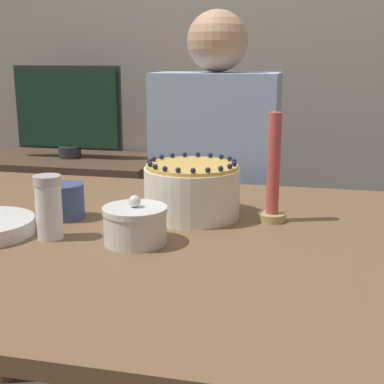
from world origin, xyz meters
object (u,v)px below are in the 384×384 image
cake (192,190)px  candle (273,179)px  tv_monitor (68,111)px  person_man_blue_shirt (215,223)px  sugar_bowl (135,225)px  sugar_shaker (49,207)px

cake → candle: candle is taller
cake → tv_monitor: tv_monitor is taller
cake → person_man_blue_shirt: size_ratio=0.18×
cake → person_man_blue_shirt: 0.60m
sugar_bowl → candle: size_ratio=0.52×
sugar_bowl → tv_monitor: size_ratio=0.26×
candle → person_man_blue_shirt: size_ratio=0.20×
sugar_bowl → tv_monitor: tv_monitor is taller
sugar_shaker → candle: bearing=27.2°
sugar_bowl → sugar_shaker: bearing=-176.2°
tv_monitor → cake: bearing=-51.7°
cake → sugar_bowl: size_ratio=1.72×
sugar_shaker → candle: 0.49m
candle → tv_monitor: 1.39m
cake → sugar_shaker: size_ratio=1.69×
sugar_shaker → sugar_bowl: bearing=3.8°
cake → candle: bearing=0.4°
person_man_blue_shirt → tv_monitor: person_man_blue_shirt is taller
sugar_bowl → tv_monitor: 1.40m
sugar_bowl → person_man_blue_shirt: (0.02, 0.76, -0.23)m
sugar_shaker → cake: bearing=41.8°
cake → person_man_blue_shirt: person_man_blue_shirt is taller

